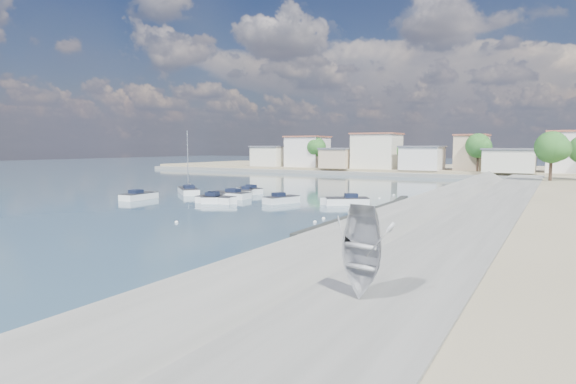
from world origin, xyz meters
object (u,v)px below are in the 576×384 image
at_px(motorboat_c, 228,195).
at_px(motorboat_a, 214,198).
at_px(motorboat_g, 245,193).
at_px(sailboat, 188,191).
at_px(motorboat_d, 344,201).
at_px(motorboat_h, 218,200).
at_px(motorboat_f, 249,191).
at_px(motorboat_e, 141,196).
at_px(motorboat_b, 283,200).
at_px(overturned_dinghy, 360,290).

bearing_deg(motorboat_c, motorboat_a, -77.75).
distance_m(motorboat_g, sailboat, 8.94).
relative_size(motorboat_d, motorboat_h, 1.00).
bearing_deg(motorboat_g, motorboat_c, -96.10).
distance_m(motorboat_c, motorboat_d, 15.73).
bearing_deg(sailboat, motorboat_g, 8.69).
bearing_deg(motorboat_f, motorboat_g, -62.63).
bearing_deg(motorboat_c, motorboat_h, -65.87).
distance_m(motorboat_d, motorboat_e, 25.52).
bearing_deg(motorboat_g, motorboat_b, -27.91).
height_order(motorboat_d, sailboat, sailboat).
distance_m(motorboat_d, motorboat_g, 15.53).
bearing_deg(overturned_dinghy, motorboat_g, 139.48).
bearing_deg(overturned_dinghy, sailboat, 147.57).
xyz_separation_m(motorboat_c, motorboat_f, (-1.28, 6.56, -0.00)).
relative_size(motorboat_a, motorboat_e, 0.99).
distance_m(motorboat_a, sailboat, 11.03).
relative_size(motorboat_e, motorboat_g, 1.17).
bearing_deg(motorboat_b, motorboat_d, 16.47).
relative_size(motorboat_a, overturned_dinghy, 1.81).
xyz_separation_m(motorboat_a, motorboat_d, (14.86, 4.82, -0.00)).
bearing_deg(motorboat_h, overturned_dinghy, -45.86).
height_order(motorboat_c, motorboat_g, same).
bearing_deg(motorboat_e, overturned_dinghy, -35.51).
bearing_deg(motorboat_b, motorboat_a, -160.75).
distance_m(motorboat_f, overturned_dinghy, 53.28).
xyz_separation_m(motorboat_a, motorboat_f, (-2.12, 10.43, -0.00)).
distance_m(motorboat_a, motorboat_d, 15.63).
height_order(motorboat_a, overturned_dinghy, overturned_dinghy).
height_order(motorboat_g, overturned_dinghy, overturned_dinghy).
height_order(motorboat_b, sailboat, sailboat).
bearing_deg(motorboat_g, motorboat_e, -132.43).
relative_size(motorboat_c, motorboat_e, 1.07).
relative_size(sailboat, overturned_dinghy, 2.93).
height_order(motorboat_c, sailboat, sailboat).
bearing_deg(motorboat_b, motorboat_g, 152.09).
bearing_deg(motorboat_c, sailboat, 166.48).
bearing_deg(motorboat_d, motorboat_e, -162.97).
height_order(motorboat_a, motorboat_c, same).
distance_m(motorboat_e, sailboat, 8.56).
distance_m(motorboat_g, motorboat_h, 8.61).
xyz_separation_m(motorboat_b, motorboat_f, (-10.09, 7.65, 0.00)).
bearing_deg(motorboat_h, motorboat_a, 140.77).
relative_size(motorboat_f, motorboat_g, 1.00).
bearing_deg(motorboat_h, motorboat_d, 23.93).
bearing_deg(sailboat, motorboat_h, -33.35).
height_order(motorboat_b, motorboat_h, same).
relative_size(motorboat_d, overturned_dinghy, 1.68).
xyz_separation_m(motorboat_e, motorboat_g, (9.06, 9.91, 0.00)).
relative_size(motorboat_b, motorboat_f, 1.02).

